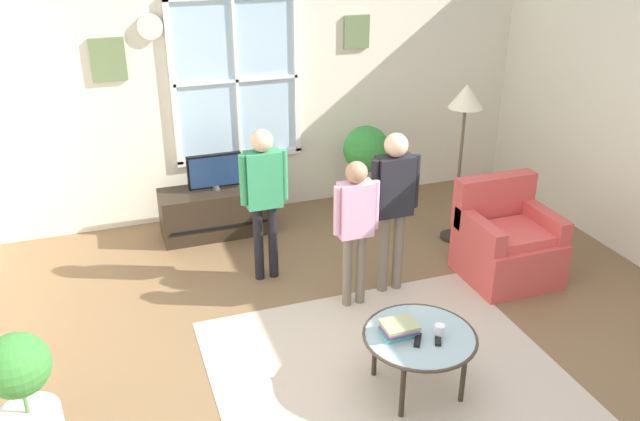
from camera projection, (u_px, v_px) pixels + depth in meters
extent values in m
cube|color=brown|center=(383.00, 363.00, 4.79)|extent=(6.24, 6.49, 0.02)
cube|color=silver|center=(269.00, 84.00, 6.79)|extent=(5.64, 0.12, 2.72)
cube|color=silver|center=(236.00, 80.00, 6.59)|extent=(1.27, 0.02, 1.63)
cube|color=white|center=(241.00, 157.00, 6.91)|extent=(1.33, 0.04, 0.06)
cube|color=white|center=(173.00, 86.00, 6.38)|extent=(0.06, 0.04, 1.63)
cube|color=white|center=(297.00, 76.00, 6.76)|extent=(0.06, 0.04, 1.63)
cube|color=white|center=(237.00, 81.00, 6.57)|extent=(0.03, 0.04, 1.63)
cube|color=white|center=(237.00, 81.00, 6.57)|extent=(1.27, 0.04, 0.03)
cube|color=#667A4C|center=(108.00, 60.00, 6.10)|extent=(0.32, 0.03, 0.40)
cube|color=#667A4C|center=(357.00, 32.00, 6.80)|extent=(0.28, 0.03, 0.34)
cylinder|color=silver|center=(150.00, 27.00, 6.09)|extent=(0.24, 0.04, 0.24)
cube|color=#C6B29E|center=(386.00, 371.00, 4.68)|extent=(2.43, 2.12, 0.01)
cube|color=#2D2319|center=(217.00, 211.00, 6.60)|extent=(1.12, 0.46, 0.48)
cube|color=black|center=(222.00, 227.00, 6.43)|extent=(1.01, 0.02, 0.02)
cylinder|color=#4C4C4C|center=(216.00, 187.00, 6.49)|extent=(0.08, 0.08, 0.05)
cube|color=black|center=(214.00, 171.00, 6.42)|extent=(0.53, 0.05, 0.34)
cube|color=navy|center=(215.00, 172.00, 6.39)|extent=(0.49, 0.01, 0.30)
cube|color=#D14C47|center=(507.00, 257.00, 5.80)|extent=(0.76, 0.72, 0.42)
cube|color=#D14C47|center=(494.00, 199.00, 5.88)|extent=(0.76, 0.16, 0.45)
cube|color=#D14C47|center=(480.00, 231.00, 5.57)|extent=(0.12, 0.65, 0.20)
cube|color=#D14C47|center=(543.00, 220.00, 5.77)|extent=(0.12, 0.65, 0.20)
cube|color=#E1524D|center=(514.00, 234.00, 5.65)|extent=(0.61, 0.50, 0.08)
cylinder|color=#99B2B7|center=(420.00, 336.00, 4.35)|extent=(0.75, 0.75, 0.02)
torus|color=#3F3328|center=(420.00, 336.00, 4.35)|extent=(0.77, 0.77, 0.02)
cylinder|color=#33281E|center=(375.00, 350.00, 4.57)|extent=(0.04, 0.04, 0.42)
cylinder|color=#33281E|center=(431.00, 338.00, 4.70)|extent=(0.04, 0.04, 0.42)
cylinder|color=#33281E|center=(403.00, 390.00, 4.19)|extent=(0.04, 0.04, 0.42)
cylinder|color=#33281E|center=(463.00, 375.00, 4.32)|extent=(0.04, 0.04, 0.42)
cube|color=#46B09E|center=(399.00, 333.00, 4.35)|extent=(0.24, 0.15, 0.02)
cube|color=#505D97|center=(399.00, 330.00, 4.34)|extent=(0.24, 0.15, 0.03)
cube|color=#C96E9D|center=(399.00, 327.00, 4.33)|extent=(0.21, 0.17, 0.02)
cube|color=tan|center=(399.00, 325.00, 4.32)|extent=(0.23, 0.19, 0.02)
cylinder|color=white|center=(439.00, 331.00, 4.32)|extent=(0.07, 0.07, 0.09)
cube|color=black|center=(418.00, 340.00, 4.28)|extent=(0.11, 0.14, 0.02)
cube|color=black|center=(438.00, 339.00, 4.29)|extent=(0.10, 0.14, 0.02)
cylinder|color=#726656|center=(383.00, 253.00, 5.55)|extent=(0.09, 0.09, 0.72)
cylinder|color=#726656|center=(398.00, 251.00, 5.59)|extent=(0.09, 0.09, 0.72)
cube|color=black|center=(394.00, 186.00, 5.31)|extent=(0.31, 0.16, 0.51)
sphere|color=#D8AD8C|center=(396.00, 145.00, 5.16)|extent=(0.19, 0.19, 0.19)
cylinder|color=black|center=(375.00, 187.00, 5.23)|extent=(0.06, 0.06, 0.46)
cylinder|color=black|center=(415.00, 181.00, 5.34)|extent=(0.06, 0.06, 0.46)
cylinder|color=#726656|center=(347.00, 271.00, 5.35)|extent=(0.08, 0.08, 0.64)
cylinder|color=#726656|center=(361.00, 269.00, 5.39)|extent=(0.08, 0.08, 0.64)
cube|color=#DB9EBC|center=(356.00, 209.00, 5.14)|extent=(0.28, 0.14, 0.45)
sphere|color=#A87A5B|center=(356.00, 172.00, 5.01)|extent=(0.17, 0.17, 0.17)
cylinder|color=#DB9EBC|center=(337.00, 211.00, 5.06)|extent=(0.06, 0.06, 0.41)
cylinder|color=#DB9EBC|center=(376.00, 205.00, 5.16)|extent=(0.06, 0.06, 0.41)
cylinder|color=black|center=(259.00, 243.00, 5.73)|extent=(0.08, 0.08, 0.70)
cylinder|color=black|center=(273.00, 241.00, 5.77)|extent=(0.08, 0.08, 0.70)
cube|color=#338C59|center=(263.00, 179.00, 5.50)|extent=(0.30, 0.16, 0.50)
sphere|color=#D8AD8C|center=(262.00, 141.00, 5.36)|extent=(0.19, 0.19, 0.19)
cylinder|color=#338C59|center=(243.00, 180.00, 5.42)|extent=(0.06, 0.06, 0.45)
cylinder|color=#338C59|center=(284.00, 175.00, 5.52)|extent=(0.06, 0.06, 0.45)
cylinder|color=silver|center=(365.00, 199.00, 7.16)|extent=(0.36, 0.36, 0.26)
cylinder|color=#4C7238|center=(365.00, 179.00, 7.07)|extent=(0.02, 0.02, 0.20)
sphere|color=#328A36|center=(366.00, 149.00, 6.92)|extent=(0.49, 0.49, 0.49)
cylinder|color=#4C7238|center=(26.00, 402.00, 3.89)|extent=(0.02, 0.02, 0.15)
sphere|color=#367C33|center=(17.00, 365.00, 3.78)|extent=(0.39, 0.39, 0.39)
cylinder|color=black|center=(453.00, 236.00, 6.59)|extent=(0.26, 0.26, 0.03)
cylinder|color=brown|center=(459.00, 175.00, 6.31)|extent=(0.03, 0.03, 1.36)
cone|color=beige|center=(466.00, 96.00, 5.99)|extent=(0.32, 0.32, 0.22)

